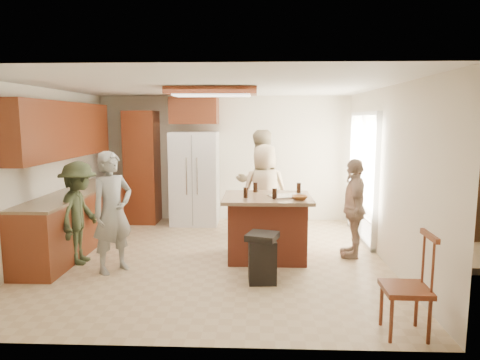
{
  "coord_description": "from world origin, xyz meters",
  "views": [
    {
      "loc": [
        0.66,
        -6.09,
        2.04
      ],
      "look_at": [
        0.41,
        0.14,
        1.15
      ],
      "focal_mm": 32.0,
      "sensor_mm": 36.0,
      "label": 1
    }
  ],
  "objects_px": {
    "person_counter": "(79,213)",
    "person_front_left": "(113,212)",
    "person_side_right": "(354,208)",
    "person_behind_left": "(259,181)",
    "refrigerator": "(195,178)",
    "person_behind_right": "(265,191)",
    "kitchen_island": "(267,227)",
    "spindle_chair": "(408,289)",
    "trash_bin": "(262,257)"
  },
  "relations": [
    {
      "from": "person_counter",
      "to": "person_front_left",
      "type": "bearing_deg",
      "value": -117.75
    },
    {
      "from": "person_side_right",
      "to": "person_behind_left",
      "type": "bearing_deg",
      "value": -128.61
    },
    {
      "from": "person_behind_left",
      "to": "refrigerator",
      "type": "distance_m",
      "value": 1.34
    },
    {
      "from": "person_front_left",
      "to": "refrigerator",
      "type": "height_order",
      "value": "refrigerator"
    },
    {
      "from": "person_behind_left",
      "to": "refrigerator",
      "type": "relative_size",
      "value": 1.03
    },
    {
      "from": "person_behind_right",
      "to": "person_side_right",
      "type": "relative_size",
      "value": 1.11
    },
    {
      "from": "person_counter",
      "to": "kitchen_island",
      "type": "height_order",
      "value": "person_counter"
    },
    {
      "from": "kitchen_island",
      "to": "spindle_chair",
      "type": "xyz_separation_m",
      "value": [
        1.28,
        -2.23,
        -0.02
      ]
    },
    {
      "from": "person_front_left",
      "to": "refrigerator",
      "type": "xyz_separation_m",
      "value": [
        0.71,
        2.71,
        0.09
      ]
    },
    {
      "from": "person_counter",
      "to": "spindle_chair",
      "type": "xyz_separation_m",
      "value": [
        3.93,
        -1.91,
        -0.28
      ]
    },
    {
      "from": "person_behind_right",
      "to": "refrigerator",
      "type": "distance_m",
      "value": 1.65
    },
    {
      "from": "person_behind_right",
      "to": "spindle_chair",
      "type": "relative_size",
      "value": 1.63
    },
    {
      "from": "kitchen_island",
      "to": "person_side_right",
      "type": "bearing_deg",
      "value": 5.96
    },
    {
      "from": "person_side_right",
      "to": "refrigerator",
      "type": "bearing_deg",
      "value": -118.6
    },
    {
      "from": "person_front_left",
      "to": "person_behind_right",
      "type": "xyz_separation_m",
      "value": [
        2.05,
        1.75,
        0.0
      ]
    },
    {
      "from": "person_counter",
      "to": "person_side_right",
      "type": "bearing_deg",
      "value": -83.01
    },
    {
      "from": "person_front_left",
      "to": "spindle_chair",
      "type": "distance_m",
      "value": 3.73
    },
    {
      "from": "trash_bin",
      "to": "person_front_left",
      "type": "bearing_deg",
      "value": 171.12
    },
    {
      "from": "refrigerator",
      "to": "kitchen_island",
      "type": "height_order",
      "value": "refrigerator"
    },
    {
      "from": "spindle_chair",
      "to": "person_behind_left",
      "type": "bearing_deg",
      "value": 109.91
    },
    {
      "from": "kitchen_island",
      "to": "trash_bin",
      "type": "xyz_separation_m",
      "value": [
        -0.08,
        -0.95,
        -0.16
      ]
    },
    {
      "from": "person_counter",
      "to": "spindle_chair",
      "type": "distance_m",
      "value": 4.38
    },
    {
      "from": "trash_bin",
      "to": "person_behind_left",
      "type": "bearing_deg",
      "value": 90.6
    },
    {
      "from": "refrigerator",
      "to": "person_counter",
      "type": "bearing_deg",
      "value": -118.4
    },
    {
      "from": "person_front_left",
      "to": "person_behind_right",
      "type": "relative_size",
      "value": 1.0
    },
    {
      "from": "person_counter",
      "to": "refrigerator",
      "type": "height_order",
      "value": "refrigerator"
    },
    {
      "from": "spindle_chair",
      "to": "person_front_left",
      "type": "bearing_deg",
      "value": 154.55
    },
    {
      "from": "person_behind_left",
      "to": "refrigerator",
      "type": "height_order",
      "value": "person_behind_left"
    },
    {
      "from": "person_front_left",
      "to": "person_counter",
      "type": "height_order",
      "value": "person_front_left"
    },
    {
      "from": "person_front_left",
      "to": "person_behind_left",
      "type": "distance_m",
      "value": 2.97
    },
    {
      "from": "person_front_left",
      "to": "person_counter",
      "type": "xyz_separation_m",
      "value": [
        -0.59,
        0.31,
        -0.08
      ]
    },
    {
      "from": "person_counter",
      "to": "refrigerator",
      "type": "relative_size",
      "value": 0.81
    },
    {
      "from": "kitchen_island",
      "to": "refrigerator",
      "type": "bearing_deg",
      "value": 123.21
    },
    {
      "from": "person_behind_left",
      "to": "spindle_chair",
      "type": "bearing_deg",
      "value": 81.93
    },
    {
      "from": "refrigerator",
      "to": "person_behind_left",
      "type": "bearing_deg",
      "value": -21.16
    },
    {
      "from": "person_side_right",
      "to": "person_counter",
      "type": "relative_size",
      "value": 1.01
    },
    {
      "from": "refrigerator",
      "to": "trash_bin",
      "type": "bearing_deg",
      "value": -67.06
    },
    {
      "from": "person_side_right",
      "to": "person_counter",
      "type": "bearing_deg",
      "value": -75.7
    },
    {
      "from": "kitchen_island",
      "to": "trash_bin",
      "type": "distance_m",
      "value": 0.96
    },
    {
      "from": "person_behind_left",
      "to": "person_behind_right",
      "type": "xyz_separation_m",
      "value": [
        0.09,
        -0.48,
        -0.11
      ]
    },
    {
      "from": "person_behind_right",
      "to": "refrigerator",
      "type": "relative_size",
      "value": 0.9
    },
    {
      "from": "person_behind_left",
      "to": "person_counter",
      "type": "height_order",
      "value": "person_behind_left"
    },
    {
      "from": "trash_bin",
      "to": "spindle_chair",
      "type": "relative_size",
      "value": 0.63
    },
    {
      "from": "person_behind_right",
      "to": "spindle_chair",
      "type": "xyz_separation_m",
      "value": [
        1.3,
        -3.34,
        -0.36
      ]
    },
    {
      "from": "spindle_chair",
      "to": "person_behind_right",
      "type": "bearing_deg",
      "value": 111.17
    },
    {
      "from": "trash_bin",
      "to": "refrigerator",
      "type": "bearing_deg",
      "value": 112.94
    },
    {
      "from": "person_side_right",
      "to": "person_counter",
      "type": "distance_m",
      "value": 3.97
    },
    {
      "from": "person_behind_left",
      "to": "trash_bin",
      "type": "height_order",
      "value": "person_behind_left"
    },
    {
      "from": "kitchen_island",
      "to": "trash_bin",
      "type": "height_order",
      "value": "kitchen_island"
    },
    {
      "from": "person_behind_left",
      "to": "spindle_chair",
      "type": "distance_m",
      "value": 4.09
    }
  ]
}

